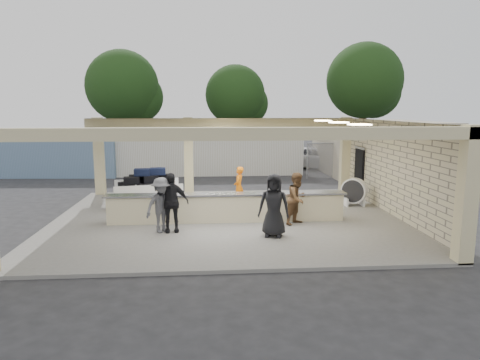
{
  "coord_description": "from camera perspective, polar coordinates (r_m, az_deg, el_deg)",
  "views": [
    {
      "loc": [
        -0.62,
        -14.76,
        3.93
      ],
      "look_at": [
        0.57,
        1.0,
        1.28
      ],
      "focal_mm": 32.0,
      "sensor_mm": 36.0,
      "label": 1
    }
  ],
  "objects": [
    {
      "name": "container_white",
      "position": [
        26.09,
        -4.75,
        3.61
      ],
      "size": [
        11.69,
        2.35,
        2.53
      ],
      "primitive_type": "cube",
      "rotation": [
        0.0,
        0.0,
        0.0
      ],
      "color": "white",
      "rests_on": "ground"
    },
    {
      "name": "drum_fan",
      "position": [
        17.58,
        14.97,
        -1.42
      ],
      "size": [
        0.99,
        0.88,
        1.11
      ],
      "rotation": [
        0.0,
        0.0,
        -0.67
      ],
      "color": "white",
      "rests_on": "pavilion"
    },
    {
      "name": "luggage_cart",
      "position": [
        17.27,
        -12.28,
        -0.79
      ],
      "size": [
        2.82,
        2.04,
        1.5
      ],
      "rotation": [
        0.0,
        0.0,
        0.18
      ],
      "color": "white",
      "rests_on": "pavilion"
    },
    {
      "name": "pavilion",
      "position": [
        15.66,
        -1.2,
        0.01
      ],
      "size": [
        12.01,
        10.0,
        3.55
      ],
      "color": "slate",
      "rests_on": "ground"
    },
    {
      "name": "car_white_a",
      "position": [
        28.94,
        10.0,
        2.93
      ],
      "size": [
        5.32,
        3.96,
        1.38
      ],
      "primitive_type": "imported",
      "rotation": [
        0.0,
        0.0,
        1.18
      ],
      "color": "white",
      "rests_on": "ground"
    },
    {
      "name": "car_white_b",
      "position": [
        29.68,
        17.27,
        2.72
      ],
      "size": [
        4.36,
        2.55,
        1.3
      ],
      "primitive_type": "imported",
      "rotation": [
        0.0,
        0.0,
        1.31
      ],
      "color": "white",
      "rests_on": "ground"
    },
    {
      "name": "fence",
      "position": [
        26.6,
        21.65,
        2.62
      ],
      "size": [
        12.06,
        0.06,
        2.03
      ],
      "color": "gray",
      "rests_on": "ground"
    },
    {
      "name": "baggage_handler",
      "position": [
        16.81,
        -0.16,
        -0.9
      ],
      "size": [
        0.44,
        0.64,
        1.59
      ],
      "primitive_type": "imported",
      "rotation": [
        0.0,
        0.0,
        4.47
      ],
      "color": "orange",
      "rests_on": "pavilion"
    },
    {
      "name": "tree_right",
      "position": [
        42.68,
        16.58,
        12.19
      ],
      "size": [
        7.2,
        7.0,
        10.0
      ],
      "color": "#382619",
      "rests_on": "ground"
    },
    {
      "name": "ground",
      "position": [
        15.28,
        -1.85,
        -5.4
      ],
      "size": [
        120.0,
        120.0,
        0.0
      ],
      "primitive_type": "plane",
      "color": "#242426",
      "rests_on": "ground"
    },
    {
      "name": "tree_left",
      "position": [
        39.59,
        -14.88,
        11.59
      ],
      "size": [
        6.6,
        6.3,
        9.0
      ],
      "color": "#382619",
      "rests_on": "ground"
    },
    {
      "name": "passenger_c",
      "position": [
        13.53,
        -10.4,
        -3.31
      ],
      "size": [
        1.12,
        1.0,
        1.73
      ],
      "primitive_type": "imported",
      "rotation": [
        0.0,
        0.0,
        0.67
      ],
      "color": "#4C4C51",
      "rests_on": "pavilion"
    },
    {
      "name": "car_dark",
      "position": [
        30.28,
        6.66,
        3.35
      ],
      "size": [
        4.31,
        3.87,
        1.43
      ],
      "primitive_type": "imported",
      "rotation": [
        0.0,
        0.0,
        0.9
      ],
      "color": "black",
      "rests_on": "ground"
    },
    {
      "name": "passenger_d",
      "position": [
        12.91,
        4.52,
        -3.38
      ],
      "size": [
        1.0,
        0.62,
        1.91
      ],
      "primitive_type": "imported",
      "rotation": [
        0.0,
        0.0,
        -0.27
      ],
      "color": "black",
      "rests_on": "pavilion"
    },
    {
      "name": "passenger_a",
      "position": [
        14.38,
        7.66,
        -2.45
      ],
      "size": [
        0.88,
        0.84,
        1.74
      ],
      "primitive_type": "imported",
      "rotation": [
        0.0,
        0.0,
        0.73
      ],
      "color": "brown",
      "rests_on": "pavilion"
    },
    {
      "name": "container_blue",
      "position": [
        28.09,
        -25.98,
        3.25
      ],
      "size": [
        10.43,
        3.11,
        2.68
      ],
      "primitive_type": "cube",
      "rotation": [
        0.0,
        0.0,
        -0.06
      ],
      "color": "#667FA3",
      "rests_on": "ground"
    },
    {
      "name": "tree_mid",
      "position": [
        41.03,
        -0.2,
        10.94
      ],
      "size": [
        6.0,
        5.6,
        8.0
      ],
      "color": "#382619",
      "rests_on": "ground"
    },
    {
      "name": "passenger_b",
      "position": [
        13.51,
        -9.21,
        -2.98
      ],
      "size": [
        1.13,
        0.49,
        1.88
      ],
      "primitive_type": "imported",
      "rotation": [
        0.0,
        0.0,
        0.09
      ],
      "color": "black",
      "rests_on": "pavilion"
    },
    {
      "name": "adjacent_building",
      "position": [
        26.84,
        17.91,
        4.07
      ],
      "size": [
        6.0,
        8.0,
        3.2
      ],
      "primitive_type": "cube",
      "color": "#BAAF94",
      "rests_on": "ground"
    },
    {
      "name": "baggage_counter",
      "position": [
        14.66,
        -1.78,
        -3.69
      ],
      "size": [
        8.2,
        0.58,
        0.98
      ],
      "color": "beige",
      "rests_on": "pavilion"
    }
  ]
}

